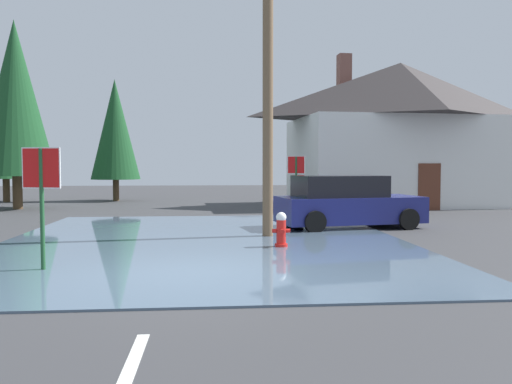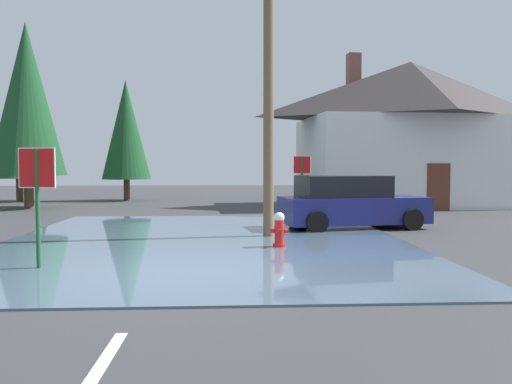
% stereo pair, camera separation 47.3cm
% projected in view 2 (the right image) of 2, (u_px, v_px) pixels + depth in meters
% --- Properties ---
extents(ground_plane, '(80.00, 80.00, 0.10)m').
position_uv_depth(ground_plane, '(180.00, 276.00, 9.51)').
color(ground_plane, '#38383A').
extents(flood_puddle, '(10.04, 12.61, 0.04)m').
position_uv_depth(flood_puddle, '(204.00, 241.00, 13.45)').
color(flood_puddle, '#4C6075').
rests_on(flood_puddle, ground).
extents(lane_stop_bar, '(4.38, 0.43, 0.01)m').
position_uv_depth(lane_stop_bar, '(235.00, 302.00, 7.47)').
color(lane_stop_bar, silver).
rests_on(lane_stop_bar, ground).
extents(stop_sign_near, '(0.73, 0.20, 2.27)m').
position_uv_depth(stop_sign_near, '(37.00, 183.00, 9.72)').
color(stop_sign_near, '#1E4C28').
rests_on(stop_sign_near, ground).
extents(fire_hydrant, '(0.42, 0.36, 0.84)m').
position_uv_depth(fire_hydrant, '(279.00, 230.00, 12.33)').
color(fire_hydrant, red).
rests_on(fire_hydrant, ground).
extents(utility_pole, '(1.60, 0.28, 9.56)m').
position_uv_depth(utility_pole, '(269.00, 50.00, 13.94)').
color(utility_pole, brown).
rests_on(utility_pole, ground).
extents(stop_sign_far, '(0.62, 0.26, 2.27)m').
position_uv_depth(stop_sign_far, '(302.00, 174.00, 19.73)').
color(stop_sign_far, '#1E4C28').
rests_on(stop_sign_far, ground).
extents(house, '(10.96, 7.22, 7.32)m').
position_uv_depth(house, '(410.00, 131.00, 25.04)').
color(house, silver).
rests_on(house, ground).
extents(parked_car, '(4.62, 2.61, 1.62)m').
position_uv_depth(parked_car, '(350.00, 203.00, 16.15)').
color(parked_car, navy).
rests_on(parked_car, ground).
extents(pine_tree_tall_left, '(2.59, 2.59, 6.47)m').
position_uv_depth(pine_tree_tall_left, '(126.00, 130.00, 28.36)').
color(pine_tree_tall_left, '#4C3823').
rests_on(pine_tree_tall_left, ground).
extents(pine_tree_mid_left, '(3.28, 3.28, 8.19)m').
position_uv_depth(pine_tree_mid_left, '(27.00, 99.00, 23.22)').
color(pine_tree_mid_left, '#4C3823').
rests_on(pine_tree_mid_left, ground).
extents(pine_tree_short_left, '(2.75, 2.75, 6.88)m').
position_uv_depth(pine_tree_short_left, '(18.00, 124.00, 27.61)').
color(pine_tree_short_left, '#4C3823').
rests_on(pine_tree_short_left, ground).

